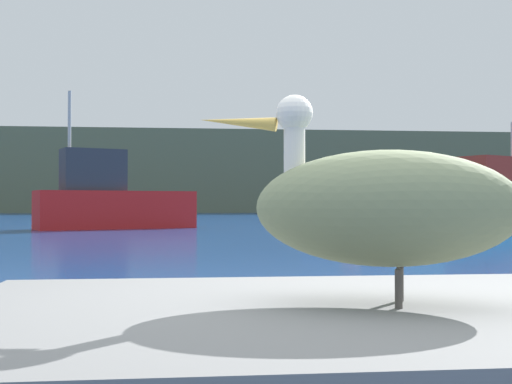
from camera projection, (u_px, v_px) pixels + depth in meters
name	position (u px, v px, depth m)	size (l,w,h in m)	color
hillside_backdrop	(191.00, 174.00, 69.47)	(140.00, 16.64, 7.84)	#5B664C
pier_dock	(386.00, 373.00, 2.68)	(3.50, 2.08, 0.55)	gray
pelican	(383.00, 206.00, 2.69)	(1.36, 0.89, 0.87)	gray
fishing_boat_red	(111.00, 201.00, 24.45)	(5.94, 3.66, 4.97)	red
fishing_boat_blue	(369.00, 203.00, 38.29)	(7.93, 3.41, 3.81)	blue
fishing_boat_teal	(480.00, 203.00, 24.48)	(7.06, 5.15, 4.08)	teal
mooring_buoy	(350.00, 228.00, 17.39)	(0.61, 0.61, 0.61)	#E54C19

